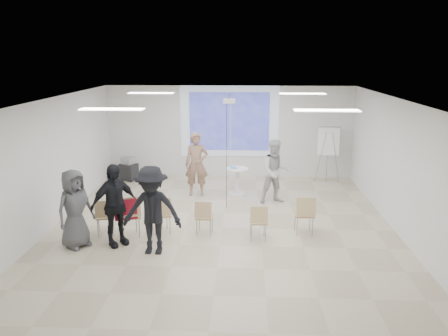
{
  "coord_description": "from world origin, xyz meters",
  "views": [
    {
      "loc": [
        0.49,
        -9.6,
        3.97
      ],
      "look_at": [
        0.0,
        0.8,
        1.25
      ],
      "focal_mm": 35.0,
      "sensor_mm": 36.0,
      "label": 1
    }
  ],
  "objects_px": {
    "pedestal_table": "(237,180)",
    "chair_left_mid": "(129,213)",
    "chair_center": "(204,215)",
    "audience_left": "(114,199)",
    "player_right": "(276,168)",
    "chair_far_left": "(105,214)",
    "chair_right_far": "(305,212)",
    "audience_mid": "(152,205)",
    "av_cart": "(129,169)",
    "player_left": "(197,160)",
    "chair_left_inner": "(161,212)",
    "audience_outer": "(74,204)",
    "flipchart_easel": "(329,141)",
    "chair_right_inner": "(259,220)",
    "laptop": "(161,213)"
  },
  "relations": [
    {
      "from": "chair_far_left",
      "to": "chair_center",
      "type": "xyz_separation_m",
      "value": [
        2.22,
        0.12,
        -0.02
      ]
    },
    {
      "from": "pedestal_table",
      "to": "chair_left_mid",
      "type": "bearing_deg",
      "value": -125.73
    },
    {
      "from": "chair_left_mid",
      "to": "audience_left",
      "type": "relative_size",
      "value": 0.48
    },
    {
      "from": "player_left",
      "to": "av_cart",
      "type": "relative_size",
      "value": 2.7
    },
    {
      "from": "chair_far_left",
      "to": "chair_right_far",
      "type": "xyz_separation_m",
      "value": [
        4.48,
        0.25,
        0.04
      ]
    },
    {
      "from": "laptop",
      "to": "player_right",
      "type": "bearing_deg",
      "value": -162.73
    },
    {
      "from": "audience_mid",
      "to": "av_cart",
      "type": "bearing_deg",
      "value": 112.28
    },
    {
      "from": "pedestal_table",
      "to": "chair_left_mid",
      "type": "relative_size",
      "value": 0.87
    },
    {
      "from": "av_cart",
      "to": "laptop",
      "type": "bearing_deg",
      "value": -41.29
    },
    {
      "from": "chair_left_inner",
      "to": "laptop",
      "type": "relative_size",
      "value": 2.73
    },
    {
      "from": "chair_left_inner",
      "to": "audience_mid",
      "type": "distance_m",
      "value": 1.1
    },
    {
      "from": "pedestal_table",
      "to": "chair_left_inner",
      "type": "bearing_deg",
      "value": -118.9
    },
    {
      "from": "chair_left_mid",
      "to": "av_cart",
      "type": "distance_m",
      "value": 4.71
    },
    {
      "from": "chair_far_left",
      "to": "audience_left",
      "type": "distance_m",
      "value": 0.81
    },
    {
      "from": "chair_center",
      "to": "chair_left_mid",
      "type": "bearing_deg",
      "value": -167.04
    },
    {
      "from": "chair_right_far",
      "to": "audience_left",
      "type": "bearing_deg",
      "value": -171.47
    },
    {
      "from": "pedestal_table",
      "to": "av_cart",
      "type": "height_order",
      "value": "pedestal_table"
    },
    {
      "from": "chair_left_mid",
      "to": "chair_left_inner",
      "type": "bearing_deg",
      "value": -4.99
    },
    {
      "from": "player_right",
      "to": "av_cart",
      "type": "relative_size",
      "value": 2.53
    },
    {
      "from": "pedestal_table",
      "to": "audience_left",
      "type": "distance_m",
      "value": 4.43
    },
    {
      "from": "pedestal_table",
      "to": "flipchart_easel",
      "type": "relative_size",
      "value": 0.47
    },
    {
      "from": "player_right",
      "to": "chair_right_far",
      "type": "height_order",
      "value": "player_right"
    },
    {
      "from": "player_right",
      "to": "chair_far_left",
      "type": "xyz_separation_m",
      "value": [
        -3.97,
        -2.45,
        -0.47
      ]
    },
    {
      "from": "audience_left",
      "to": "audience_outer",
      "type": "bearing_deg",
      "value": 145.93
    },
    {
      "from": "audience_mid",
      "to": "audience_left",
      "type": "bearing_deg",
      "value": 160.47
    },
    {
      "from": "player_left",
      "to": "audience_mid",
      "type": "distance_m",
      "value": 3.88
    },
    {
      "from": "chair_far_left",
      "to": "av_cart",
      "type": "xyz_separation_m",
      "value": [
        -0.62,
        4.43,
        -0.15
      ]
    },
    {
      "from": "player_left",
      "to": "chair_right_far",
      "type": "height_order",
      "value": "player_left"
    },
    {
      "from": "chair_left_inner",
      "to": "chair_right_far",
      "type": "bearing_deg",
      "value": -19.67
    },
    {
      "from": "chair_left_mid",
      "to": "laptop",
      "type": "relative_size",
      "value": 3.01
    },
    {
      "from": "audience_outer",
      "to": "flipchart_easel",
      "type": "distance_m",
      "value": 8.01
    },
    {
      "from": "player_left",
      "to": "flipchart_easel",
      "type": "height_order",
      "value": "player_left"
    },
    {
      "from": "pedestal_table",
      "to": "audience_left",
      "type": "relative_size",
      "value": 0.42
    },
    {
      "from": "audience_left",
      "to": "av_cart",
      "type": "xyz_separation_m",
      "value": [
        -1.01,
        4.92,
        -0.67
      ]
    },
    {
      "from": "player_left",
      "to": "chair_left_inner",
      "type": "height_order",
      "value": "player_left"
    },
    {
      "from": "pedestal_table",
      "to": "chair_center",
      "type": "bearing_deg",
      "value": -102.96
    },
    {
      "from": "pedestal_table",
      "to": "chair_right_far",
      "type": "xyz_separation_m",
      "value": [
        1.57,
        -2.86,
        0.09
      ]
    },
    {
      "from": "player_right",
      "to": "chair_center",
      "type": "bearing_deg",
      "value": -141.31
    },
    {
      "from": "audience_mid",
      "to": "chair_center",
      "type": "bearing_deg",
      "value": 47.72
    },
    {
      "from": "audience_left",
      "to": "audience_mid",
      "type": "distance_m",
      "value": 0.95
    },
    {
      "from": "chair_right_far",
      "to": "audience_mid",
      "type": "xyz_separation_m",
      "value": [
        -3.22,
        -1.09,
        0.51
      ]
    },
    {
      "from": "chair_right_far",
      "to": "chair_center",
      "type": "bearing_deg",
      "value": -178.31
    },
    {
      "from": "player_left",
      "to": "chair_left_mid",
      "type": "distance_m",
      "value": 3.36
    },
    {
      "from": "laptop",
      "to": "audience_left",
      "type": "xyz_separation_m",
      "value": [
        -0.84,
        -0.7,
        0.55
      ]
    },
    {
      "from": "audience_left",
      "to": "chair_left_mid",
      "type": "bearing_deg",
      "value": 18.6
    },
    {
      "from": "pedestal_table",
      "to": "chair_right_far",
      "type": "distance_m",
      "value": 3.26
    },
    {
      "from": "chair_left_mid",
      "to": "flipchart_easel",
      "type": "bearing_deg",
      "value": 17.68
    },
    {
      "from": "player_right",
      "to": "player_left",
      "type": "bearing_deg",
      "value": 151.43
    },
    {
      "from": "chair_right_inner",
      "to": "chair_left_inner",
      "type": "bearing_deg",
      "value": 170.73
    },
    {
      "from": "chair_left_inner",
      "to": "chair_center",
      "type": "distance_m",
      "value": 0.96
    }
  ]
}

